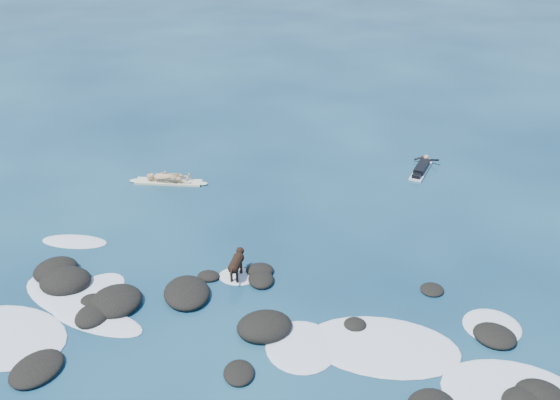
# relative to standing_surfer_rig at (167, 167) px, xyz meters

# --- Properties ---
(ground) EXTENTS (160.00, 160.00, 0.00)m
(ground) POSITION_rel_standing_surfer_rig_xyz_m (5.16, -6.06, -0.66)
(ground) COLOR #0A2642
(ground) RESTS_ON ground
(reef_rocks) EXTENTS (14.36, 7.09, 0.58)m
(reef_rocks) POSITION_rel_standing_surfer_rig_xyz_m (4.76, -7.59, -0.55)
(reef_rocks) COLOR black
(reef_rocks) RESTS_ON ground
(breaking_foam) EXTENTS (15.65, 6.39, 0.12)m
(breaking_foam) POSITION_rel_standing_surfer_rig_xyz_m (5.30, -7.75, -0.65)
(breaking_foam) COLOR white
(breaking_foam) RESTS_ON ground
(standing_surfer_rig) EXTENTS (2.96, 0.82, 1.68)m
(standing_surfer_rig) POSITION_rel_standing_surfer_rig_xyz_m (0.00, 0.00, 0.00)
(standing_surfer_rig) COLOR #ECE8BD
(standing_surfer_rig) RESTS_ON ground
(paddling_surfer_rig) EXTENTS (1.10, 2.27, 0.39)m
(paddling_surfer_rig) POSITION_rel_standing_surfer_rig_xyz_m (9.11, 3.16, -0.53)
(paddling_surfer_rig) COLOR white
(paddling_surfer_rig) RESTS_ON ground
(dog) EXTENTS (0.32, 1.24, 0.79)m
(dog) POSITION_rel_standing_surfer_rig_xyz_m (4.18, -5.27, -0.14)
(dog) COLOR black
(dog) RESTS_ON ground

